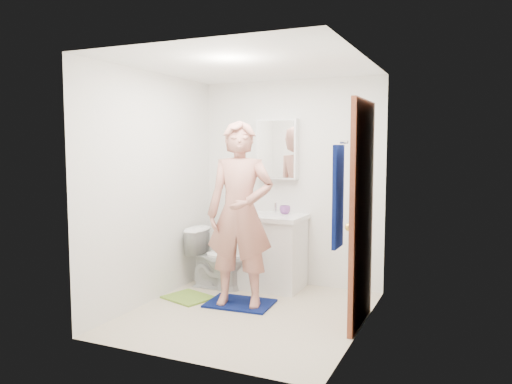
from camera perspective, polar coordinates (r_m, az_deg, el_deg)
floor at (r=5.05m, az=-0.89°, el=-13.77°), size 2.20×2.40×0.02m
ceiling at (r=4.83m, az=-0.93°, el=14.48°), size 2.20×2.40×0.02m
wall_back at (r=5.91m, az=4.03°, el=1.04°), size 2.20×0.02×2.40m
wall_front at (r=3.73m, az=-8.74°, el=-1.56°), size 2.20×0.02×2.40m
wall_left at (r=5.35m, az=-11.77°, el=0.48°), size 0.02×2.40×2.40m
wall_right at (r=4.44m, az=12.20°, el=-0.51°), size 0.02×2.40×2.40m
vanity_cabinet at (r=5.80m, az=1.57°, el=-7.02°), size 0.75×0.55×0.80m
countertop at (r=5.73m, az=1.58°, el=-2.86°), size 0.79×0.59×0.05m
sink_basin at (r=5.72m, az=1.58°, el=-2.72°), size 0.40×0.40×0.03m
faucet at (r=5.88m, az=2.25°, el=-1.81°), size 0.03×0.03×0.12m
medicine_cabinet at (r=5.88m, az=2.44°, el=4.93°), size 0.50×0.12×0.70m
mirror_panel at (r=5.82m, az=2.21°, el=4.92°), size 0.46×0.01×0.66m
door at (r=4.62m, az=11.99°, el=-2.48°), size 0.05×0.80×2.05m
door_knob at (r=4.33m, az=10.57°, el=-3.98°), size 0.07×0.07×0.07m
towel at (r=3.90m, az=9.36°, el=-0.53°), size 0.03×0.24×0.80m
towel_hook at (r=3.87m, az=10.03°, el=5.64°), size 0.06×0.02×0.02m
toilet at (r=5.83m, az=-4.41°, el=-7.52°), size 0.69×0.40×0.69m
bath_mat at (r=5.30m, az=-1.84°, el=-12.60°), size 0.70×0.52×0.02m
green_rug at (r=5.54m, az=-7.73°, el=-11.86°), size 0.58×0.53×0.02m
soap_dispenser at (r=5.77m, az=-0.71°, el=-1.58°), size 0.11×0.11×0.19m
toothbrush_cup at (r=5.77m, az=3.33°, el=-2.07°), size 0.13×0.13×0.10m
man at (r=5.03m, az=-1.84°, el=-2.52°), size 0.76×0.58×1.87m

